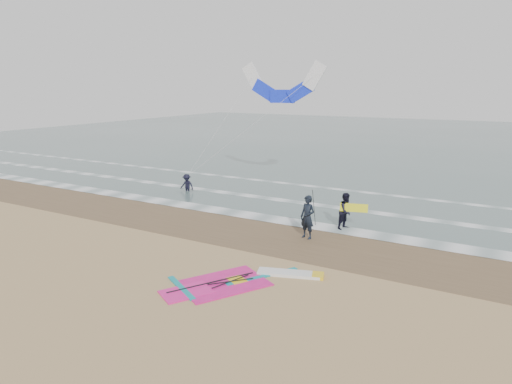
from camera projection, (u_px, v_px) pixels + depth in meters
The scene contains 11 objects.
ground at pixel (230, 291), 15.30m from camera, with size 120.00×120.00×0.00m, color tan.
sea_water at pixel (442, 142), 55.96m from camera, with size 120.00×80.00×0.02m, color #47605E.
wet_sand_band at pixel (303, 240), 20.38m from camera, with size 120.00×5.00×0.01m, color brown.
foam_waterline at pixel (337, 215), 24.14m from camera, with size 120.00×9.15×0.02m.
windsurf_rig at pixel (242, 281), 16.02m from camera, with size 4.95×4.69×0.12m.
person_standing at pixel (307, 217), 20.41m from camera, with size 0.72×0.47×1.98m, color black.
person_walking at pixel (346, 211), 21.78m from camera, with size 0.86×0.67×1.78m, color black.
person_wading at pixel (187, 180), 29.58m from camera, with size 0.97×0.56×1.51m, color black.
held_pole at pixel (314, 208), 20.16m from camera, with size 0.17×0.86×1.82m.
carried_kiteboard at pixel (354, 208), 21.45m from camera, with size 1.30×0.51×0.39m.
surf_kite at pixel (282, 86), 29.37m from camera, with size 7.82×4.22×7.33m.
Camera 1 is at (7.73, -11.87, 6.72)m, focal length 32.00 mm.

